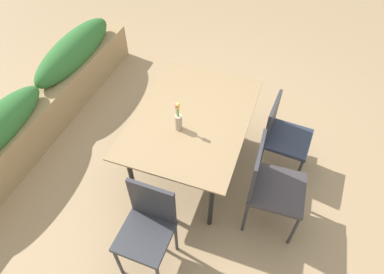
% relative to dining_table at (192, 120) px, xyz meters
% --- Properties ---
extents(ground_plane, '(12.00, 12.00, 0.00)m').
position_rel_dining_table_xyz_m(ground_plane, '(0.09, -0.04, -0.72)').
color(ground_plane, '#9E7F5B').
extents(dining_table, '(1.44, 1.04, 0.78)m').
position_rel_dining_table_xyz_m(dining_table, '(0.00, 0.00, 0.00)').
color(dining_table, '#8C704C').
rests_on(dining_table, ground).
extents(chair_near_right, '(0.47, 0.47, 0.86)m').
position_rel_dining_table_xyz_m(chair_near_right, '(0.33, -0.83, -0.22)').
color(chair_near_right, '#272D3E').
rests_on(chair_near_right, ground).
extents(chair_near_left, '(0.48, 0.48, 0.95)m').
position_rel_dining_table_xyz_m(chair_near_left, '(-0.33, -0.82, -0.17)').
color(chair_near_left, '#363134').
rests_on(chair_near_left, ground).
extents(chair_end_left, '(0.41, 0.41, 0.92)m').
position_rel_dining_table_xyz_m(chair_end_left, '(-1.03, -0.00, -0.18)').
color(chair_end_left, '#2E2F34').
rests_on(chair_end_left, ground).
extents(flower_vase, '(0.06, 0.06, 0.31)m').
position_rel_dining_table_xyz_m(flower_vase, '(-0.19, 0.06, 0.18)').
color(flower_vase, tan).
rests_on(flower_vase, dining_table).
extents(planter_box, '(3.30, 0.41, 0.78)m').
position_rel_dining_table_xyz_m(planter_box, '(0.06, 1.84, -0.35)').
color(planter_box, '#9E7F56').
rests_on(planter_box, ground).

